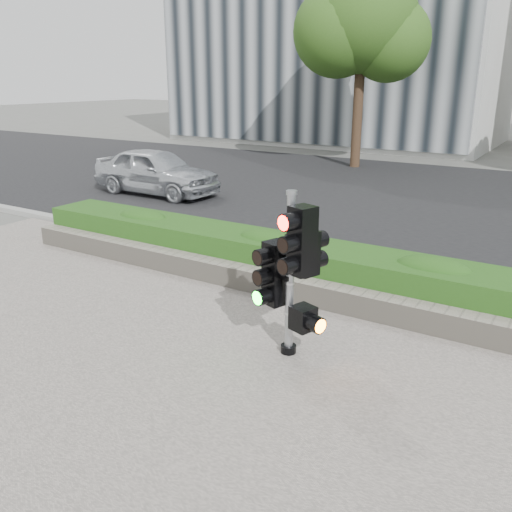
% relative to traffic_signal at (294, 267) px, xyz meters
% --- Properties ---
extents(ground, '(120.00, 120.00, 0.00)m').
position_rel_traffic_signal_xyz_m(ground, '(-0.42, -0.40, -1.14)').
color(ground, '#51514C').
rests_on(ground, ground).
extents(sidewalk, '(16.00, 11.00, 0.03)m').
position_rel_traffic_signal_xyz_m(sidewalk, '(-0.42, -2.90, -1.12)').
color(sidewalk, '#9E9389').
rests_on(sidewalk, ground).
extents(road, '(60.00, 13.00, 0.02)m').
position_rel_traffic_signal_xyz_m(road, '(-0.42, 9.60, -1.13)').
color(road, black).
rests_on(road, ground).
extents(curb, '(60.00, 0.25, 0.12)m').
position_rel_traffic_signal_xyz_m(curb, '(-0.42, 2.75, -1.08)').
color(curb, gray).
rests_on(curb, ground).
extents(stone_wall, '(12.00, 0.32, 0.34)m').
position_rel_traffic_signal_xyz_m(stone_wall, '(-0.42, 1.50, -0.94)').
color(stone_wall, gray).
rests_on(stone_wall, sidewalk).
extents(hedge, '(12.00, 1.00, 0.68)m').
position_rel_traffic_signal_xyz_m(hedge, '(-0.42, 2.15, -0.77)').
color(hedge, '#3A7925').
rests_on(hedge, sidewalk).
extents(tree_left, '(4.61, 4.03, 7.34)m').
position_rel_traffic_signal_xyz_m(tree_left, '(-4.94, 14.16, 3.91)').
color(tree_left, black).
rests_on(tree_left, ground).
extents(traffic_signal, '(0.74, 0.61, 2.00)m').
position_rel_traffic_signal_xyz_m(traffic_signal, '(0.00, 0.00, 0.00)').
color(traffic_signal, black).
rests_on(traffic_signal, sidewalk).
extents(car_silver, '(3.87, 1.60, 1.31)m').
position_rel_traffic_signal_xyz_m(car_silver, '(-7.84, 6.34, -0.46)').
color(car_silver, silver).
rests_on(car_silver, road).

